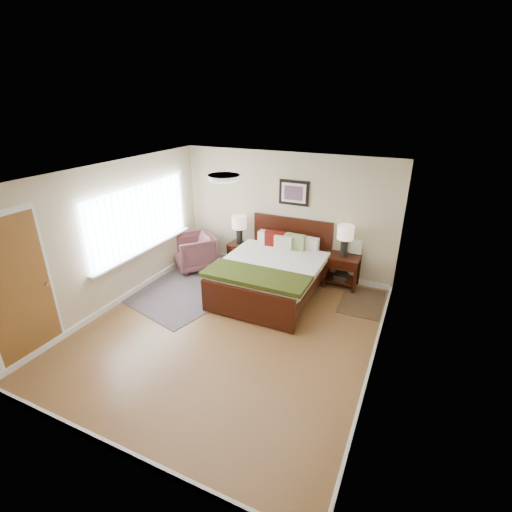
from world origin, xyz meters
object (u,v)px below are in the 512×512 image
object	(u,v)px
nightstand_left	(239,249)
armchair	(195,252)
bed	(272,267)
rug_persian	(195,286)
nightstand_right	(342,268)
lamp_right	(345,236)
lamp_left	(239,225)

from	to	relation	value
nightstand_left	armchair	distance (m)	0.97
bed	rug_persian	world-z (taller)	bed
rug_persian	bed	bearing A→B (deg)	29.87
bed	rug_persian	xyz separation A→B (m)	(-1.48, -0.41, -0.54)
nightstand_right	rug_persian	xyz separation A→B (m)	(-2.61, -1.26, -0.39)
bed	nightstand_right	size ratio (longest dim) A/B	3.41
lamp_right	lamp_left	bearing A→B (deg)	180.00
nightstand_left	bed	bearing A→B (deg)	-36.59
nightstand_right	rug_persian	distance (m)	2.92
nightstand_right	bed	bearing A→B (deg)	-143.25
bed	nightstand_left	bearing A→B (deg)	143.41
lamp_left	armchair	bearing A→B (deg)	-148.55
armchair	rug_persian	distance (m)	0.97
armchair	lamp_left	bearing A→B (deg)	71.89
nightstand_left	lamp_right	bearing A→B (deg)	0.49
armchair	rug_persian	world-z (taller)	armchair
nightstand_right	armchair	bearing A→B (deg)	-170.86
nightstand_right	armchair	distance (m)	3.13
nightstand_left	rug_persian	bearing A→B (deg)	-105.97
nightstand_left	rug_persian	world-z (taller)	nightstand_left
nightstand_right	lamp_left	bearing A→B (deg)	179.62
lamp_left	armchair	distance (m)	1.13
lamp_left	armchair	size ratio (longest dim) A/B	0.74
lamp_left	lamp_right	distance (m)	2.25
nightstand_left	lamp_left	size ratio (longest dim) A/B	0.86
armchair	nightstand_left	bearing A→B (deg)	70.91
bed	nightstand_right	xyz separation A→B (m)	(1.13, 0.84, -0.15)
bed	nightstand_right	bearing A→B (deg)	36.75
lamp_left	rug_persian	xyz separation A→B (m)	(-0.36, -1.27, -0.94)
nightstand_right	armchair	size ratio (longest dim) A/B	0.78
bed	rug_persian	size ratio (longest dim) A/B	0.87
lamp_right	rug_persian	size ratio (longest dim) A/B	0.24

